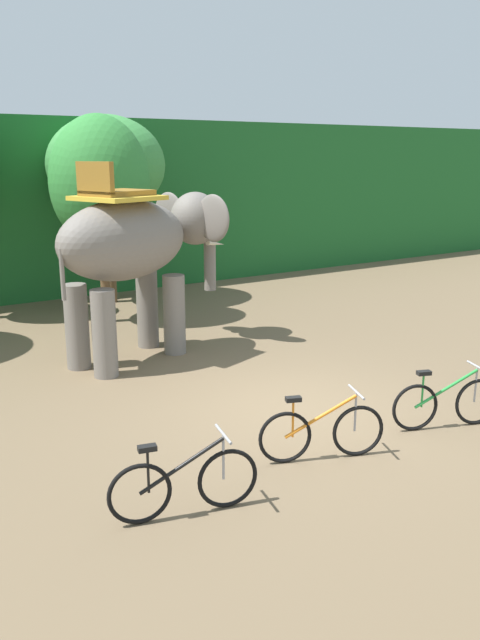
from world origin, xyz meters
TOP-DOWN VIEW (x-y plane):
  - ground_plane at (0.00, 0.00)m, footprint 80.00×80.00m
  - foliage_hedge at (0.00, 12.91)m, footprint 36.00×6.00m
  - tree_far_right at (-0.51, 6.85)m, footprint 2.28×2.28m
  - tree_center at (0.40, 8.80)m, footprint 3.05×3.05m
  - elephant at (-0.93, 3.89)m, footprint 4.22×2.77m
  - bike_black at (-2.92, -1.76)m, footprint 1.68×0.56m
  - bike_orange at (-0.78, -1.52)m, footprint 1.62×0.73m
  - bike_green at (1.41, -1.70)m, footprint 1.63×0.71m

SIDE VIEW (x-z plane):
  - ground_plane at x=0.00m, z-range 0.00..0.00m
  - bike_black at x=-2.92m, z-range -0.07..0.85m
  - bike_orange at x=-0.78m, z-range -0.07..0.85m
  - bike_green at x=1.41m, z-range -0.07..0.85m
  - elephant at x=-0.93m, z-range 0.31..4.09m
  - foliage_hedge at x=0.00m, z-range 0.00..4.90m
  - tree_far_right at x=-0.51m, z-range 0.87..5.67m
  - tree_center at x=0.40m, z-range 1.17..6.08m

